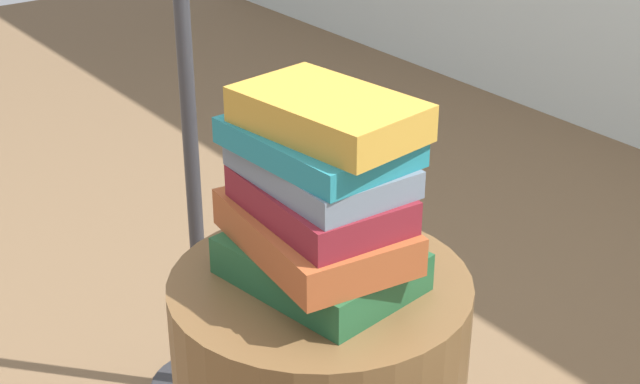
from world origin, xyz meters
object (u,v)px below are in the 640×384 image
(book_forest, at_px, (323,263))
(book_rust, at_px, (314,230))
(book_slate, at_px, (321,166))
(book_maroon, at_px, (319,199))
(book_ochre, at_px, (328,113))
(book_teal, at_px, (316,142))

(book_forest, height_order, book_rust, book_rust)
(book_slate, bearing_deg, book_maroon, -43.21)
(book_rust, distance_m, book_ochre, 0.18)
(book_rust, bearing_deg, book_ochre, 59.31)
(book_slate, bearing_deg, book_teal, -93.90)
(book_rust, relative_size, book_slate, 1.14)
(book_forest, xyz_separation_m, book_rust, (-0.00, -0.01, 0.06))
(book_forest, xyz_separation_m, book_maroon, (0.00, -0.01, 0.11))
(book_teal, bearing_deg, book_ochre, 26.28)
(book_teal, bearing_deg, book_slate, 81.45)
(book_maroon, distance_m, book_slate, 0.05)
(book_forest, relative_size, book_maroon, 1.05)
(book_forest, distance_m, book_maroon, 0.11)
(book_slate, bearing_deg, book_rust, -76.93)
(book_forest, distance_m, book_slate, 0.15)
(book_rust, xyz_separation_m, book_ochre, (0.01, 0.02, 0.18))
(book_maroon, bearing_deg, book_slate, 139.46)
(book_rust, xyz_separation_m, book_teal, (-0.00, 0.01, 0.13))
(book_maroon, relative_size, book_ochre, 1.00)
(book_slate, xyz_separation_m, book_ochre, (0.01, 0.00, 0.08))
(book_rust, bearing_deg, book_forest, 78.35)
(book_slate, xyz_separation_m, book_teal, (-0.00, -0.01, 0.04))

